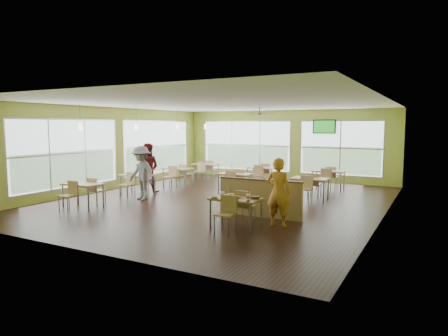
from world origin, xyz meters
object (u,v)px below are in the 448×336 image
at_px(half_wall_divider, 260,198).
at_px(food_basket, 255,197).
at_px(main_table, 236,203).
at_px(man_plaid, 278,192).

bearing_deg(half_wall_divider, food_basket, -71.04).
xyz_separation_m(main_table, food_basket, (0.45, 0.14, 0.15)).
xyz_separation_m(main_table, man_plaid, (0.82, 0.71, 0.22)).
xyz_separation_m(half_wall_divider, food_basket, (0.45, -1.31, 0.26)).
bearing_deg(main_table, food_basket, 17.16).
xyz_separation_m(half_wall_divider, man_plaid, (0.82, -0.74, 0.33)).
xyz_separation_m(main_table, half_wall_divider, (0.00, 1.45, -0.11)).
distance_m(main_table, food_basket, 0.50).
bearing_deg(man_plaid, half_wall_divider, -41.64).
height_order(man_plaid, food_basket, man_plaid).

